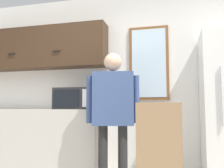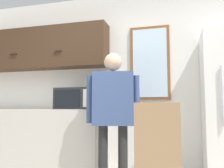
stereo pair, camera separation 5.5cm
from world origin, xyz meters
TOP-DOWN VIEW (x-y plane):
  - back_wall at (0.00, 1.87)m, footprint 6.00×0.06m
  - counter at (-1.11, 1.52)m, footprint 2.18×0.64m
  - upper_cabinets at (-1.11, 1.68)m, footprint 2.18×0.32m
  - microwave at (-0.41, 1.48)m, footprint 0.52×0.39m
  - person at (0.24, 1.07)m, footprint 0.61×0.32m
  - chair at (0.81, 0.44)m, footprint 0.43×0.43m
  - window at (0.59, 1.82)m, footprint 0.57×0.05m

SIDE VIEW (x-z plane):
  - counter at x=-1.11m, z-range 0.00..0.94m
  - chair at x=0.81m, z-range 0.03..1.03m
  - person at x=0.24m, z-range 0.18..1.79m
  - microwave at x=-0.41m, z-range 0.94..1.23m
  - back_wall at x=0.00m, z-range 0.00..2.70m
  - window at x=0.59m, z-range 1.07..2.15m
  - upper_cabinets at x=-1.11m, z-range 1.57..2.21m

